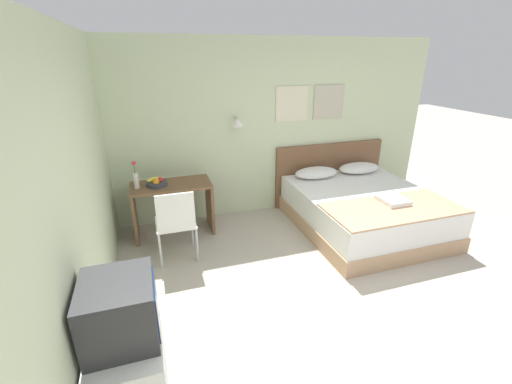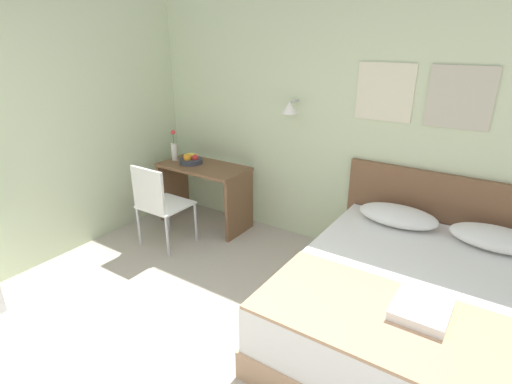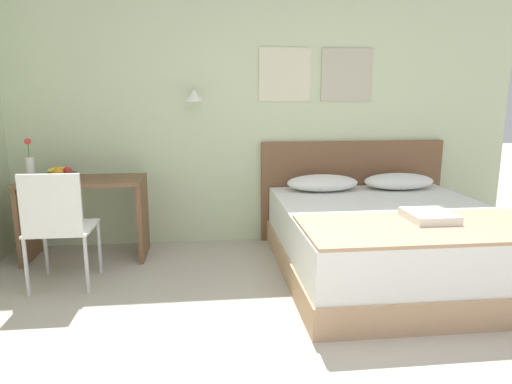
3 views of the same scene
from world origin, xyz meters
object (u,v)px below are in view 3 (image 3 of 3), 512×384
throw_blanket (427,227)px  desk (85,204)px  flower_vase (30,165)px  bed (390,242)px  pillow_right (399,181)px  desk_chair (57,221)px  folded_towel_near_foot (429,216)px  pillow_left (322,183)px  headboard (352,190)px  fruit_bowl (61,175)px

throw_blanket → desk: size_ratio=1.63×
throw_blanket → flower_vase: flower_vase is taller
bed → flower_vase: (-3.09, 0.69, 0.61)m
bed → throw_blanket: throw_blanket is taller
pillow_right → desk_chair: size_ratio=0.75×
pillow_right → folded_towel_near_foot: pillow_right is taller
desk_chair → flower_vase: 0.89m
bed → flower_vase: 3.22m
bed → desk: desk is taller
desk_chair → pillow_left: bearing=19.3°
bed → pillow_left: bearing=116.6°
pillow_left → flower_vase: flower_vase is taller
folded_towel_near_foot → desk: desk is taller
pillow_left → desk_chair: bearing=-160.7°
folded_towel_near_foot → pillow_right: bearing=76.2°
pillow_right → folded_towel_near_foot: 1.27m
pillow_left → headboard: bearing=35.3°
pillow_right → flower_vase: 3.49m
headboard → pillow_right: size_ratio=2.74×
desk_chair → headboard: bearing=22.0°
desk → flower_vase: (-0.44, -0.02, 0.37)m
desk → fruit_bowl: 0.34m
pillow_right → fruit_bowl: 3.23m
desk → headboard: bearing=7.6°
flower_vase → desk: bearing=2.4°
pillow_right → bed: bearing=-116.6°
flower_vase → bed: bearing=-12.6°
pillow_right → fruit_bowl: size_ratio=2.58×
headboard → desk: bearing=-172.4°
pillow_right → desk_chair: bearing=-165.4°
headboard → desk: (-2.65, -0.35, -0.00)m
pillow_left → fruit_bowl: (-2.44, -0.08, 0.14)m
headboard → pillow_left: (-0.39, -0.28, 0.14)m
pillow_right → folded_towel_near_foot: (-0.30, -1.24, -0.03)m
desk_chair → fruit_bowl: (-0.16, 0.72, 0.24)m
headboard → desk: headboard is taller
pillow_left → pillow_right: same height
bed → desk_chair: desk_chair is taller
bed → pillow_left: 0.95m
headboard → fruit_bowl: 2.87m
headboard → desk_chair: bearing=-158.0°
fruit_bowl → desk: bearing=2.2°
desk_chair → fruit_bowl: bearing=102.6°
flower_vase → desk_chair: bearing=-59.5°
headboard → pillow_right: bearing=-35.3°
headboard → throw_blanket: bearing=-90.0°
pillow_left → desk_chair: size_ratio=0.75×
throw_blanket → fruit_bowl: bearing=155.3°
bed → folded_towel_near_foot: folded_towel_near_foot is taller
pillow_left → pillow_right: (0.79, 0.00, 0.00)m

